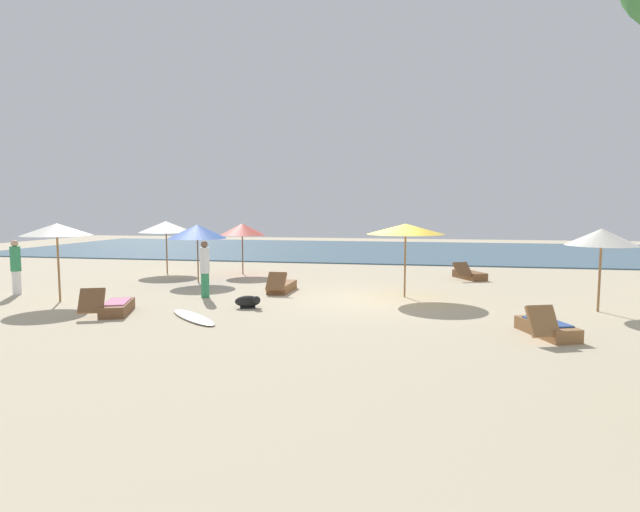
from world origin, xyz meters
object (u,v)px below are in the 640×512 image
Objects in this scene: person_1 at (16,267)px; umbrella_5 at (57,230)px; dog at (249,301)px; umbrella_7 at (197,231)px; umbrella_0 at (166,227)px; umbrella_3 at (602,237)px; umbrella_1 at (406,229)px; lounger_0 at (469,275)px; surfboard at (193,317)px; umbrella_4 at (242,229)px; lounger_3 at (282,286)px; person_0 at (205,269)px; lounger_2 at (546,328)px; lounger_1 at (115,307)px.

umbrella_5 is at bearing -21.07° from person_1.
umbrella_7 is at bearing 128.65° from dog.
umbrella_3 is (14.63, -5.05, 0.02)m from umbrella_0.
person_1 is at bearing 158.93° from umbrella_5.
umbrella_1 reaches higher than lounger_0.
umbrella_3 is 10.41m from surfboard.
umbrella_1 reaches higher than umbrella_4.
person_0 is at bearing -143.31° from lounger_3.
person_1 is at bearing -178.03° from umbrella_3.
umbrella_1 is at bearing 125.92° from lounger_2.
umbrella_0 is 12.10m from lounger_0.
umbrella_0 is 7.04m from lounger_3.
dog is at bearing -93.13° from lounger_3.
umbrella_5 is 4.84m from umbrella_7.
umbrella_1 reaches higher than umbrella_7.
umbrella_1 reaches higher than lounger_1.
person_0 reaches higher than lounger_3.
lounger_2 is at bearing -85.09° from lounger_0.
lounger_1 is (-12.05, -2.58, -1.74)m from umbrella_3.
umbrella_4 is 1.16× the size of lounger_1.
surfboard is (2.18, -0.15, -0.14)m from lounger_1.
person_0 reaches higher than lounger_1.
umbrella_0 is 15.09m from lounger_2.
lounger_3 is at bearing 176.25° from umbrella_1.
lounger_0 is 7.41m from lounger_3.
lounger_0 is at bearing 94.91° from lounger_2.
dog is (5.57, 0.13, -1.87)m from umbrella_5.
lounger_0 is at bearing 62.56° from umbrella_1.
umbrella_4 is 1.15× the size of lounger_0.
umbrella_0 is at bearing 131.85° from dog.
surfboard is at bearing -3.90° from lounger_1.
person_0 is at bearing 179.83° from umbrella_3.
dog is at bearing -5.16° from person_1.
lounger_2 is 1.03× the size of person_0.
person_1 is at bearing -110.01° from umbrella_0.
lounger_2 is 14.95m from person_1.
lounger_0 is 2.36× the size of dog.
umbrella_5 reaches higher than umbrella_0.
umbrella_0 is at bearing 108.69° from lounger_1.
umbrella_4 is 7.42m from umbrella_5.
lounger_0 is 12.45m from lounger_1.
umbrella_5 is (-14.54, -1.40, 0.14)m from umbrella_3.
umbrella_0 reaches higher than person_1.
surfboard is (-7.21, -8.34, -0.13)m from lounger_0.
lounger_3 is (3.23, 4.06, -0.01)m from lounger_1.
lounger_3 reaches higher than dog.
umbrella_7 is at bearing 158.14° from lounger_3.
umbrella_5 is (-9.60, -2.63, 0.02)m from umbrella_1.
person_1 is (-2.05, -5.63, -1.04)m from umbrella_0.
person_1 reaches higher than surfboard.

